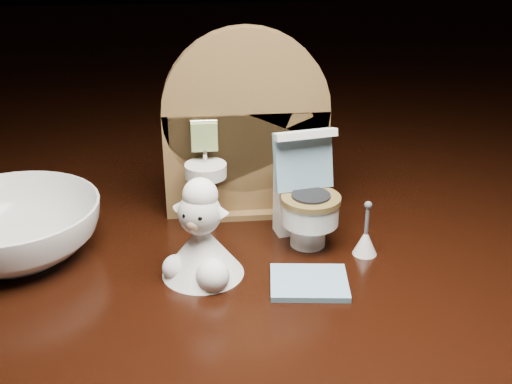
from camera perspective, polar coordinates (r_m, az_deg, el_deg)
The scene contains 6 objects.
backdrop_panel at distance 0.50m, azimuth -0.96°, elevation 4.97°, with size 0.13×0.05×0.15m.
toy_toilet at distance 0.47m, azimuth 4.39°, elevation -0.84°, with size 0.05×0.06×0.09m.
bath_mat at distance 0.43m, azimuth 4.74°, elevation -8.02°, with size 0.05×0.04×0.00m, color #73A0BA.
toilet_brush at distance 0.47m, azimuth 9.70°, elevation -4.25°, with size 0.02×0.02×0.04m.
plush_lamb at distance 0.43m, azimuth -4.87°, elevation -4.48°, with size 0.06×0.06×0.07m.
ceramic_bowl at distance 0.49m, azimuth -20.82°, elevation -3.15°, with size 0.12×0.12×0.04m, color white.
Camera 1 is at (-0.04, -0.41, 0.23)m, focal length 45.00 mm.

